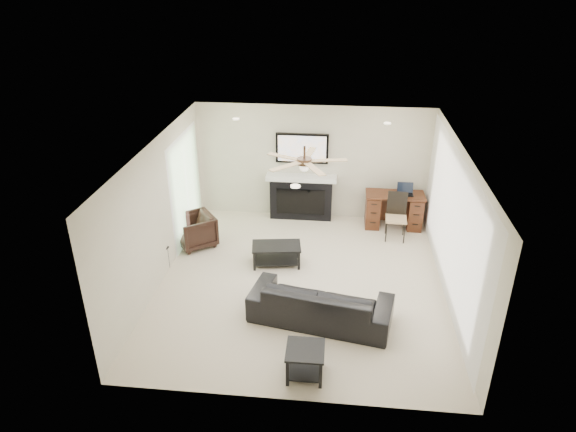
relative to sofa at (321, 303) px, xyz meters
name	(u,v)px	position (x,y,z in m)	size (l,w,h in m)	color
room_shell	(315,194)	(-0.18, 1.10, 1.36)	(5.50, 5.54, 2.52)	beige
sofa	(321,303)	(0.00, 0.00, 0.00)	(2.21, 0.86, 0.65)	black
armchair	(195,231)	(-2.60, 2.15, 0.01)	(0.70, 0.72, 0.66)	black
coffee_table	(276,255)	(-0.90, 1.60, -0.12)	(0.90, 0.50, 0.40)	black
end_table_near	(305,362)	(-0.15, -1.25, -0.10)	(0.52, 0.52, 0.45)	black
end_table_left	(151,261)	(-3.15, 1.10, -0.10)	(0.50, 0.50, 0.45)	black
fireplace_unit	(301,178)	(-0.61, 3.61, 0.63)	(1.52, 0.34, 1.91)	black
desk	(394,210)	(1.39, 3.40, 0.06)	(1.22, 0.56, 0.76)	#38200E
desk_chair	(396,217)	(1.39, 2.85, 0.16)	(0.42, 0.44, 0.97)	black
laptop	(406,190)	(1.59, 3.38, 0.55)	(0.33, 0.24, 0.23)	black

